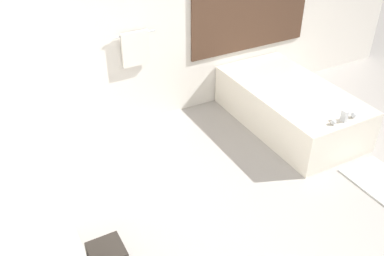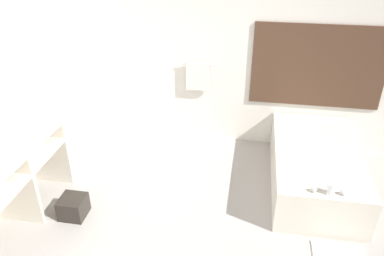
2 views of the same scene
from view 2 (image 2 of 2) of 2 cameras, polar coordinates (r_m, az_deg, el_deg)
The scene contains 5 objects.
ground_plane at distance 3.92m, azimuth 0.16°, elevation -17.82°, with size 16.00×16.00×0.00m, color #A8A39E.
wall_back_with_blinds at distance 5.12m, azimuth 4.90°, elevation 11.69°, with size 7.40×0.13×2.70m.
vanity_counter at distance 4.23m, azimuth -25.98°, elevation -5.65°, with size 0.57×1.47×0.91m.
bathtub at distance 4.77m, azimuth 18.18°, elevation -5.46°, with size 0.98×1.83×0.62m.
waste_bin at distance 4.39m, azimuth -17.64°, elevation -11.37°, with size 0.27×0.27×0.23m.
Camera 2 is at (0.44, -2.64, 2.86)m, focal length 35.00 mm.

